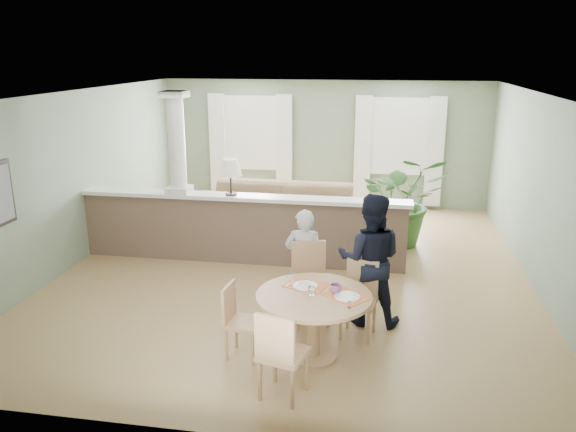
% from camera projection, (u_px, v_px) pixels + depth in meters
% --- Properties ---
extents(ground, '(8.00, 8.00, 0.00)m').
position_uv_depth(ground, '(295.00, 269.00, 8.77)').
color(ground, tan).
rests_on(ground, ground).
extents(room_shell, '(7.02, 8.02, 2.71)m').
position_uv_depth(room_shell, '(300.00, 148.00, 8.86)').
color(room_shell, gray).
rests_on(room_shell, ground).
extents(pony_wall, '(5.32, 0.38, 2.70)m').
position_uv_depth(pony_wall, '(236.00, 220.00, 8.92)').
color(pony_wall, brown).
rests_on(pony_wall, ground).
extents(sofa, '(3.37, 1.40, 0.97)m').
position_uv_depth(sofa, '(279.00, 213.00, 10.08)').
color(sofa, olive).
rests_on(sofa, ground).
extents(houseplant, '(1.60, 1.43, 1.60)m').
position_uv_depth(houseplant, '(403.00, 200.00, 9.72)').
color(houseplant, '#2F5C25').
rests_on(houseplant, ground).
extents(dining_table, '(1.26, 1.26, 0.86)m').
position_uv_depth(dining_table, '(315.00, 308.00, 6.08)').
color(dining_table, tan).
rests_on(dining_table, ground).
extents(chair_far_boy, '(0.57, 0.57, 1.01)m').
position_uv_depth(chair_far_boy, '(310.00, 279.00, 6.99)').
color(chair_far_boy, tan).
rests_on(chair_far_boy, ground).
extents(chair_far_man, '(0.47, 0.47, 0.90)m').
position_uv_depth(chair_far_man, '(360.00, 295.00, 6.66)').
color(chair_far_man, tan).
rests_on(chair_far_man, ground).
extents(chair_near, '(0.52, 0.52, 0.94)m').
position_uv_depth(chair_near, '(280.00, 352.00, 5.36)').
color(chair_near, tan).
rests_on(chair_near, ground).
extents(chair_side, '(0.41, 0.41, 0.84)m').
position_uv_depth(chair_side, '(238.00, 317.00, 6.17)').
color(chair_side, tan).
rests_on(chair_side, ground).
extents(child_person, '(0.51, 0.34, 1.38)m').
position_uv_depth(child_person, '(304.00, 261.00, 7.19)').
color(child_person, '#ACADB2').
rests_on(child_person, ground).
extents(man_person, '(0.82, 0.65, 1.66)m').
position_uv_depth(man_person, '(370.00, 260.00, 6.85)').
color(man_person, black).
rests_on(man_person, ground).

